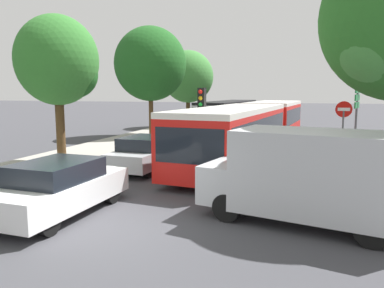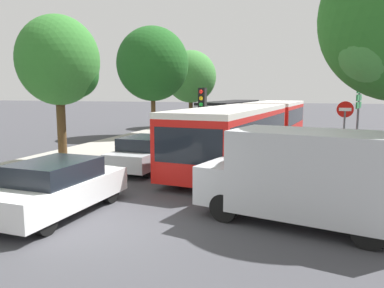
% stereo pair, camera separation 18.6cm
% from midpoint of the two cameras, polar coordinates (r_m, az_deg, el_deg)
% --- Properties ---
extents(ground_plane, '(200.00, 200.00, 0.00)m').
position_cam_midpoint_polar(ground_plane, '(9.35, -12.64, -12.49)').
color(ground_plane, '#3D3D42').
extents(kerb_strip_left, '(3.20, 34.36, 0.14)m').
position_cam_midpoint_polar(kerb_strip_left, '(22.89, -11.92, -0.11)').
color(kerb_strip_left, '#9E998E').
rests_on(kerb_strip_left, ground).
extents(articulated_bus, '(4.38, 17.54, 2.58)m').
position_cam_midpoint_polar(articulated_bus, '(19.60, 9.91, 2.77)').
color(articulated_bus, red).
rests_on(articulated_bus, ground).
extents(city_bus_rear, '(3.34, 11.33, 2.40)m').
position_cam_midpoint_polar(city_bus_rear, '(32.60, 6.12, 4.73)').
color(city_bus_rear, silver).
rests_on(city_bus_rear, ground).
extents(queued_car_white, '(1.97, 4.25, 1.45)m').
position_cam_midpoint_polar(queued_car_white, '(10.54, -19.38, -6.21)').
color(queued_car_white, white).
rests_on(queued_car_white, ground).
extents(queued_car_silver, '(1.91, 4.13, 1.41)m').
position_cam_midpoint_polar(queued_car_silver, '(15.59, -6.65, -1.37)').
color(queued_car_silver, '#B7BABF').
rests_on(queued_car_silver, ground).
extents(queued_car_navy, '(2.02, 4.37, 1.49)m').
position_cam_midpoint_polar(queued_car_navy, '(20.46, -1.37, 1.04)').
color(queued_car_navy, navy).
rests_on(queued_car_navy, ground).
extents(white_van, '(5.30, 2.99, 2.31)m').
position_cam_midpoint_polar(white_van, '(9.52, 17.95, -4.52)').
color(white_van, '#B7BABF').
rests_on(white_van, ground).
extents(traffic_light, '(0.36, 0.38, 3.40)m').
position_cam_midpoint_polar(traffic_light, '(16.54, 1.89, 5.44)').
color(traffic_light, '#56595E').
rests_on(traffic_light, ground).
extents(no_entry_sign, '(0.70, 0.08, 2.82)m').
position_cam_midpoint_polar(no_entry_sign, '(17.60, 22.48, 2.96)').
color(no_entry_sign, '#56595E').
rests_on(no_entry_sign, ground).
extents(direction_sign_post, '(0.39, 1.37, 3.60)m').
position_cam_midpoint_polar(direction_sign_post, '(18.85, 24.30, 5.27)').
color(direction_sign_post, '#56595E').
rests_on(direction_sign_post, ground).
extents(tree_left_mid, '(3.50, 3.50, 6.47)m').
position_cam_midpoint_polar(tree_left_mid, '(17.32, -19.04, 11.55)').
color(tree_left_mid, '#51381E').
rests_on(tree_left_mid, ground).
extents(tree_left_far, '(5.05, 5.05, 7.76)m').
position_cam_midpoint_polar(tree_left_far, '(27.08, -5.82, 12.03)').
color(tree_left_far, '#51381E').
rests_on(tree_left_far, ground).
extents(tree_left_distant, '(4.55, 4.55, 6.88)m').
position_cam_midpoint_polar(tree_left_distant, '(33.97, -0.01, 10.03)').
color(tree_left_distant, '#51381E').
rests_on(tree_left_distant, ground).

